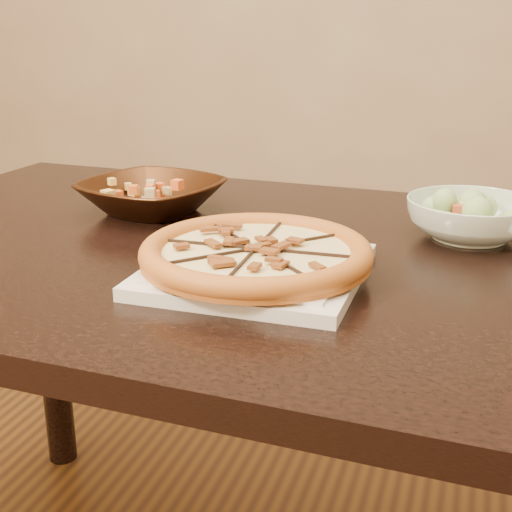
{
  "coord_description": "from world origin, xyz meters",
  "views": [
    {
      "loc": [
        0.49,
        -1.05,
        1.09
      ],
      "look_at": [
        0.21,
        -0.19,
        0.78
      ],
      "focal_mm": 50.0,
      "sensor_mm": 36.0,
      "label": 1
    }
  ],
  "objects_px": {
    "pizza": "(256,253)",
    "salad_bowl": "(470,219)",
    "dining_table": "(232,306)",
    "bronze_bowl": "(152,196)",
    "plate": "(256,270)"
  },
  "relations": [
    {
      "from": "pizza",
      "to": "salad_bowl",
      "type": "relative_size",
      "value": 1.55
    },
    {
      "from": "pizza",
      "to": "salad_bowl",
      "type": "bearing_deg",
      "value": 45.63
    },
    {
      "from": "dining_table",
      "to": "bronze_bowl",
      "type": "distance_m",
      "value": 0.28
    },
    {
      "from": "bronze_bowl",
      "to": "salad_bowl",
      "type": "height_order",
      "value": "salad_bowl"
    },
    {
      "from": "dining_table",
      "to": "plate",
      "type": "height_order",
      "value": "plate"
    },
    {
      "from": "bronze_bowl",
      "to": "salad_bowl",
      "type": "bearing_deg",
      "value": 1.26
    },
    {
      "from": "dining_table",
      "to": "bronze_bowl",
      "type": "xyz_separation_m",
      "value": [
        -0.2,
        0.13,
        0.13
      ]
    },
    {
      "from": "pizza",
      "to": "dining_table",
      "type": "bearing_deg",
      "value": 122.36
    },
    {
      "from": "dining_table",
      "to": "pizza",
      "type": "height_order",
      "value": "pizza"
    },
    {
      "from": "dining_table",
      "to": "bronze_bowl",
      "type": "bearing_deg",
      "value": 146.38
    },
    {
      "from": "dining_table",
      "to": "salad_bowl",
      "type": "distance_m",
      "value": 0.4
    },
    {
      "from": "pizza",
      "to": "bronze_bowl",
      "type": "bearing_deg",
      "value": 137.09
    },
    {
      "from": "dining_table",
      "to": "plate",
      "type": "xyz_separation_m",
      "value": [
        0.08,
        -0.13,
        0.11
      ]
    },
    {
      "from": "plate",
      "to": "bronze_bowl",
      "type": "height_order",
      "value": "bronze_bowl"
    },
    {
      "from": "dining_table",
      "to": "bronze_bowl",
      "type": "height_order",
      "value": "bronze_bowl"
    }
  ]
}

